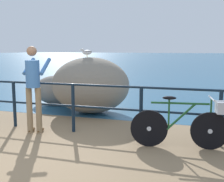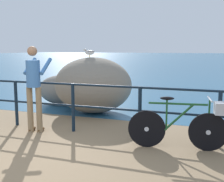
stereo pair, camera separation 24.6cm
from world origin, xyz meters
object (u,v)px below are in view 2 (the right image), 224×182
seagull (90,52)px  breakwater_boulder_left (60,90)px  person_at_railing (34,85)px  bicycle (186,123)px  breakwater_boulder_main (93,85)px

seagull → breakwater_boulder_left: bearing=-34.1°
person_at_railing → seagull: (0.32, 2.09, 0.64)m
bicycle → breakwater_boulder_main: (-2.66, 2.13, 0.28)m
person_at_railing → bicycle: bearing=-99.7°
breakwater_boulder_main → breakwater_boulder_left: bearing=153.0°
person_at_railing → breakwater_boulder_left: size_ratio=1.24×
breakwater_boulder_main → breakwater_boulder_left: size_ratio=1.48×
person_at_railing → breakwater_boulder_left: bearing=10.9°
seagull → bicycle: bearing=136.2°
breakwater_boulder_left → seagull: (1.32, -0.71, 1.19)m
bicycle → person_at_railing: 3.12m
breakwater_boulder_main → person_at_railing: bearing=-101.3°
person_at_railing → breakwater_boulder_main: bearing=-20.1°
breakwater_boulder_main → seagull: size_ratio=6.24×
bicycle → seagull: 3.68m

